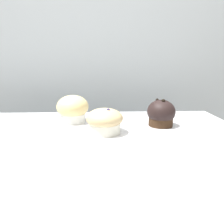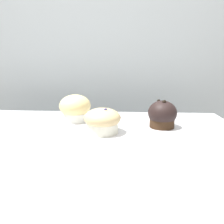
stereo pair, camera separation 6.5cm
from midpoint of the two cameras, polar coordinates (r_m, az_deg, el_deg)
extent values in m
cube|color=#A8B2B7|center=(1.14, -3.11, 0.96)|extent=(3.20, 0.10, 1.80)
cylinder|color=silver|center=(0.60, 0.60, -3.52)|extent=(0.09, 0.09, 0.04)
ellipsoid|color=tan|center=(0.59, 0.60, -1.56)|extent=(0.10, 0.10, 0.05)
sphere|color=navy|center=(0.57, 1.53, 0.56)|extent=(0.01, 0.01, 0.01)
cylinder|color=#322013|center=(0.67, 15.64, -2.08)|extent=(0.07, 0.07, 0.04)
ellipsoid|color=black|center=(0.67, 15.76, -0.28)|extent=(0.08, 0.08, 0.07)
sphere|color=black|center=(0.67, 14.83, 2.81)|extent=(0.01, 0.01, 0.01)
sphere|color=black|center=(0.65, 16.30, 2.52)|extent=(0.01, 0.01, 0.01)
cylinder|color=white|center=(0.72, -7.21, -0.40)|extent=(0.08, 0.08, 0.05)
ellipsoid|color=#DBC37E|center=(0.71, -7.27, 1.58)|extent=(0.10, 0.10, 0.07)
camera|label=1|loc=(0.03, -87.14, 0.66)|focal=35.00mm
camera|label=2|loc=(0.03, 92.86, -0.66)|focal=35.00mm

